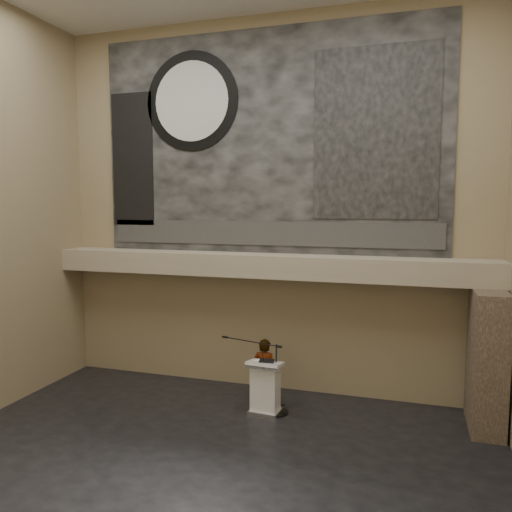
% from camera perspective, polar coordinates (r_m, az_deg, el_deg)
% --- Properties ---
extents(floor, '(10.00, 10.00, 0.00)m').
position_cam_1_polar(floor, '(8.84, -6.70, -23.34)').
color(floor, black).
rests_on(floor, ground).
extents(wall_back, '(10.00, 0.02, 8.50)m').
position_cam_1_polar(wall_back, '(11.47, 1.19, 5.62)').
color(wall_back, '#907C5B').
rests_on(wall_back, floor).
extents(soffit, '(10.00, 0.80, 0.50)m').
position_cam_1_polar(soffit, '(11.17, 0.61, -1.07)').
color(soffit, tan).
rests_on(soffit, wall_back).
extents(sprinkler_left, '(0.04, 0.04, 0.06)m').
position_cam_1_polar(sprinkler_left, '(11.72, -6.99, -2.17)').
color(sprinkler_left, '#B2893D').
rests_on(sprinkler_left, soffit).
extents(sprinkler_right, '(0.04, 0.04, 0.06)m').
position_cam_1_polar(sprinkler_right, '(10.78, 10.27, -2.93)').
color(sprinkler_right, '#B2893D').
rests_on(sprinkler_right, soffit).
extents(banner, '(8.00, 0.05, 5.00)m').
position_cam_1_polar(banner, '(11.53, 1.16, 12.85)').
color(banner, black).
rests_on(banner, wall_back).
extents(banner_text_strip, '(7.76, 0.02, 0.55)m').
position_cam_1_polar(banner_text_strip, '(11.43, 1.08, 2.61)').
color(banner_text_strip, '#2E2E2E').
rests_on(banner_text_strip, banner).
extents(banner_clock_rim, '(2.30, 0.02, 2.30)m').
position_cam_1_polar(banner_clock_rim, '(12.26, -7.37, 17.12)').
color(banner_clock_rim, black).
rests_on(banner_clock_rim, banner).
extents(banner_clock_face, '(1.84, 0.02, 1.84)m').
position_cam_1_polar(banner_clock_face, '(12.25, -7.41, 17.13)').
color(banner_clock_face, silver).
rests_on(banner_clock_face, banner).
extents(banner_building_print, '(2.60, 0.02, 3.60)m').
position_cam_1_polar(banner_building_print, '(11.08, 13.46, 13.49)').
color(banner_building_print, black).
rests_on(banner_building_print, banner).
extents(banner_brick_print, '(1.10, 0.02, 3.20)m').
position_cam_1_polar(banner_brick_print, '(12.82, -13.92, 10.63)').
color(banner_brick_print, black).
rests_on(banner_brick_print, banner).
extents(stone_pier, '(0.60, 1.40, 2.70)m').
position_cam_1_polar(stone_pier, '(10.70, 24.89, -10.70)').
color(stone_pier, '#45372B').
rests_on(stone_pier, floor).
extents(lectern, '(0.73, 0.55, 1.13)m').
position_cam_1_polar(lectern, '(10.63, 1.07, -14.78)').
color(lectern, silver).
rests_on(lectern, floor).
extents(binder, '(0.34, 0.29, 0.04)m').
position_cam_1_polar(binder, '(10.42, 1.23, -11.94)').
color(binder, black).
rests_on(binder, lectern).
extents(papers, '(0.26, 0.30, 0.00)m').
position_cam_1_polar(papers, '(10.47, 0.19, -11.92)').
color(papers, white).
rests_on(papers, lectern).
extents(speaker_person, '(0.55, 0.37, 1.45)m').
position_cam_1_polar(speaker_person, '(11.01, 0.98, -13.09)').
color(speaker_person, silver).
rests_on(speaker_person, floor).
extents(mic_stand, '(1.58, 0.63, 1.46)m').
position_cam_1_polar(mic_stand, '(10.81, 2.04, -16.27)').
color(mic_stand, black).
rests_on(mic_stand, floor).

